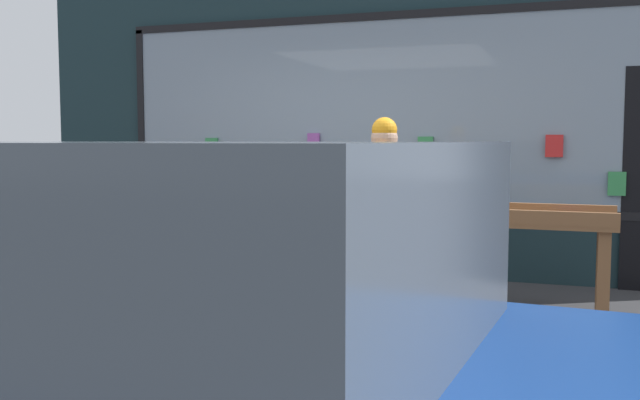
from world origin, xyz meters
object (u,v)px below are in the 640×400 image
object	(u,v)px
display_table_left	(157,212)
parked_car	(81,358)
small_dog	(315,286)
person_browsing	(384,204)
display_table_right	(461,226)

from	to	relation	value
display_table_left	parked_car	distance (m)	4.69
display_table_left	small_dog	size ratio (longest dim) A/B	5.28
person_browsing	display_table_right	bearing A→B (deg)	-38.89
display_table_left	small_dog	xyz separation A→B (m)	(1.88, -0.78, -0.44)
display_table_left	person_browsing	xyz separation A→B (m)	(2.36, -0.50, 0.19)
display_table_right	small_dog	world-z (taller)	display_table_right
display_table_left	small_dog	distance (m)	2.08
person_browsing	parked_car	xyz separation A→B (m)	(-0.06, -3.59, -0.18)
display_table_right	person_browsing	world-z (taller)	person_browsing
display_table_right	person_browsing	distance (m)	0.76
display_table_right	parked_car	size ratio (longest dim) A/B	0.56
small_dog	parked_car	size ratio (longest dim) A/B	0.11
display_table_left	parked_car	world-z (taller)	parked_car
display_table_left	display_table_right	distance (m)	2.88
small_dog	parked_car	distance (m)	3.37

